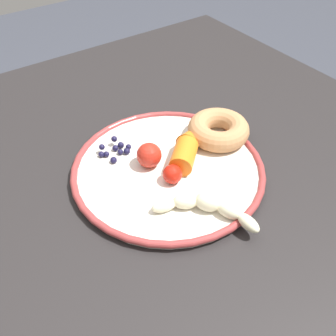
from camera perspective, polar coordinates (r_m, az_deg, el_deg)
The scene contains 8 objects.
dining_table at distance 0.74m, azimuth 1.75°, elevation -5.47°, with size 1.05×0.97×0.77m.
plate at distance 0.67m, azimuth 0.00°, elevation -0.18°, with size 0.33×0.33×0.02m.
banana at distance 0.59m, azimuth 5.76°, elevation -5.69°, with size 0.13×0.11×0.03m.
carrot_orange at distance 0.68m, azimuth 2.59°, elevation 3.08°, with size 0.10×0.11×0.04m.
donut at distance 0.72m, azimuth 7.45°, elevation 5.66°, with size 0.11×0.11×0.04m, color tan.
blueberry_pile at distance 0.70m, azimuth -7.78°, elevation 2.66°, with size 0.05×0.06×0.02m.
tomato_near at distance 0.63m, azimuth 0.67°, elevation -0.91°, with size 0.03×0.03×0.03m, color red.
tomato_mid at distance 0.66m, azimuth -2.81°, elevation 1.91°, with size 0.04×0.04×0.04m, color red.
Camera 1 is at (-0.39, 0.30, 1.23)m, focal length 41.33 mm.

